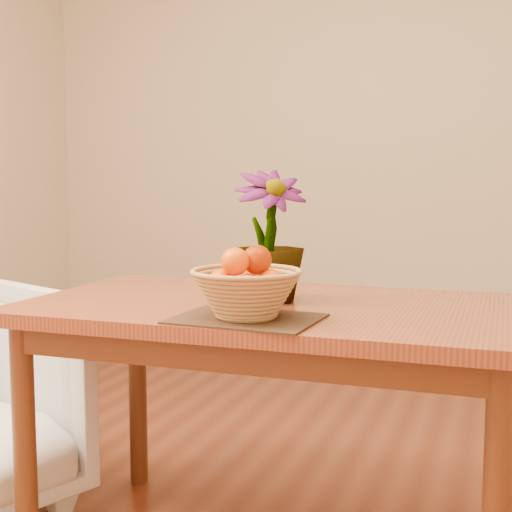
% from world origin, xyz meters
% --- Properties ---
extents(wall_back, '(4.00, 0.02, 2.70)m').
position_xyz_m(wall_back, '(0.00, 2.25, 1.35)').
color(wall_back, beige).
rests_on(wall_back, floor).
extents(table, '(1.40, 0.80, 0.75)m').
position_xyz_m(table, '(0.00, 0.30, 0.66)').
color(table, brown).
rests_on(table, floor).
extents(placemat, '(0.37, 0.28, 0.01)m').
position_xyz_m(placemat, '(0.01, 0.04, 0.75)').
color(placemat, '#3D2516').
rests_on(placemat, table).
extents(wicker_basket, '(0.28, 0.28, 0.11)m').
position_xyz_m(wicker_basket, '(0.01, 0.04, 0.81)').
color(wicker_basket, '#AA7C47').
rests_on(wicker_basket, placemat).
extents(orange_pile, '(0.19, 0.18, 0.13)m').
position_xyz_m(orange_pile, '(0.02, 0.04, 0.86)').
color(orange_pile, '#DA5003').
rests_on(orange_pile, wicker_basket).
extents(potted_plant, '(0.30, 0.30, 0.38)m').
position_xyz_m(potted_plant, '(-0.02, 0.31, 0.94)').
color(potted_plant, '#124112').
rests_on(potted_plant, table).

